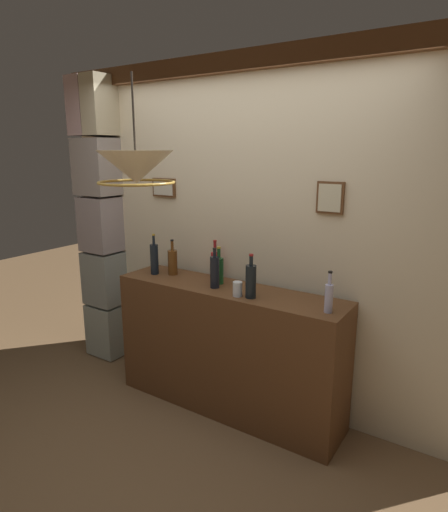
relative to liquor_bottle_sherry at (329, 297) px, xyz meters
The scene contains 13 objects.
ground_plane 1.53m from the liquor_bottle_sherry, 137.22° to the right, with size 12.00×12.00×0.00m, color brown.
panelled_rear_partition 0.93m from the liquor_bottle_sherry, 155.35° to the left, with size 3.62×0.15×2.64m.
stone_pillar 2.29m from the liquor_bottle_sherry, behind, with size 0.38×0.33×2.57m.
bar_shelf_unit 0.99m from the liquor_bottle_sherry, behind, with size 1.80×0.43×0.98m, color brown.
liquor_bottle_sherry is the anchor object (origin of this frame).
liquor_bottle_port 0.54m from the liquor_bottle_sherry, behind, with size 0.07×0.07×0.31m.
liquor_bottle_rum 1.05m from the liquor_bottle_sherry, 166.47° to the left, with size 0.06×0.06×0.30m.
liquor_bottle_gin 1.36m from the liquor_bottle_sherry, behind, with size 0.08×0.08×0.29m.
liquor_bottle_vodka 1.49m from the liquor_bottle_sherry, behind, with size 0.07×0.07×0.33m.
liquor_bottle_brandy 0.91m from the liquor_bottle_sherry, behind, with size 0.07×0.07×0.28m.
liquor_bottle_bourbon 0.87m from the liquor_bottle_sherry, behind, with size 0.07×0.07×0.30m.
glass_tumbler_rocks 0.64m from the liquor_bottle_sherry, behind, with size 0.07×0.07×0.10m.
pendant_lamp 1.39m from the liquor_bottle_sherry, 144.81° to the right, with size 0.44×0.44×0.60m.
Camera 1 is at (1.65, -1.76, 1.96)m, focal length 30.57 mm.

